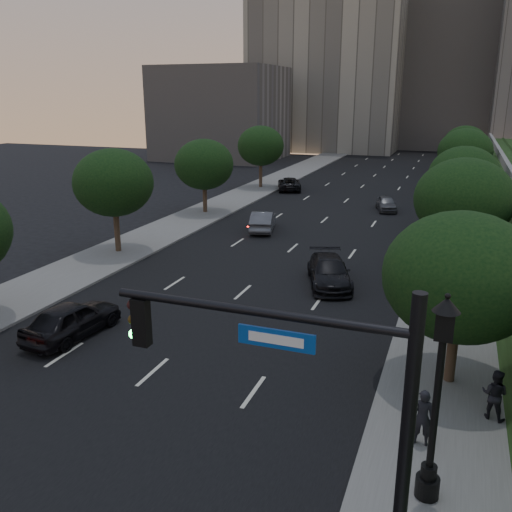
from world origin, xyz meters
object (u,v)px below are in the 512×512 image
at_px(sedan_far_left, 289,184).
at_px(sedan_near_left, 72,319).
at_px(street_lamp, 435,410).
at_px(pedestrian_a, 422,417).
at_px(sedan_near_right, 329,272).
at_px(sedan_mid_left, 263,221).
at_px(pedestrian_c, 429,312).
at_px(traffic_signal_mast, 340,462).
at_px(pedestrian_b, 495,394).
at_px(sedan_far_right, 386,203).

bearing_deg(sedan_far_left, sedan_near_left, 73.88).
relative_size(street_lamp, pedestrian_a, 3.23).
bearing_deg(sedan_near_left, sedan_far_left, -81.48).
bearing_deg(sedan_near_right, sedan_mid_left, 106.71).
bearing_deg(street_lamp, pedestrian_c, 93.41).
bearing_deg(sedan_mid_left, sedan_far_left, -93.04).
xyz_separation_m(traffic_signal_mast, sedan_far_left, (-15.39, 47.19, -2.98)).
relative_size(sedan_near_right, pedestrian_b, 3.13).
height_order(sedan_far_right, pedestrian_c, pedestrian_c).
relative_size(pedestrian_b, pedestrian_c, 0.89).
bearing_deg(sedan_far_left, traffic_signal_mast, 88.69).
height_order(sedan_near_right, pedestrian_c, pedestrian_c).
height_order(street_lamp, sedan_mid_left, street_lamp).
xyz_separation_m(sedan_near_right, pedestrian_a, (5.70, -12.88, 0.27)).
bearing_deg(traffic_signal_mast, sedan_far_left, 108.06).
height_order(sedan_mid_left, pedestrian_c, pedestrian_c).
relative_size(sedan_near_left, pedestrian_c, 2.49).
xyz_separation_m(street_lamp, sedan_far_left, (-16.90, 43.14, -1.94)).
relative_size(street_lamp, sedan_near_right, 1.09).
distance_m(sedan_far_right, pedestrian_a, 34.18).
distance_m(traffic_signal_mast, sedan_near_right, 19.85).
bearing_deg(street_lamp, pedestrian_a, 98.36).
bearing_deg(pedestrian_c, sedan_near_right, -39.52).
relative_size(street_lamp, sedan_near_left, 1.21).
xyz_separation_m(sedan_near_left, sedan_far_right, (8.99, 31.03, -0.13)).
distance_m(traffic_signal_mast, sedan_far_left, 49.73).
xyz_separation_m(traffic_signal_mast, pedestrian_c, (0.90, 14.32, -2.59)).
bearing_deg(traffic_signal_mast, sedan_mid_left, 112.21).
relative_size(traffic_signal_mast, street_lamp, 1.25).
height_order(sedan_near_left, sedan_far_right, sedan_near_left).
distance_m(sedan_mid_left, sedan_far_left, 18.22).
height_order(pedestrian_a, pedestrian_c, pedestrian_c).
xyz_separation_m(sedan_far_left, sedan_far_right, (11.16, -7.22, -0.03)).
bearing_deg(sedan_far_right, street_lamp, -96.25).
bearing_deg(sedan_near_right, traffic_signal_mast, -96.16).
bearing_deg(sedan_far_left, pedestrian_b, 96.21).
height_order(sedan_far_left, pedestrian_c, pedestrian_c).
relative_size(sedan_far_right, pedestrian_c, 2.08).
xyz_separation_m(pedestrian_b, pedestrian_c, (-2.30, 5.95, 0.11)).
height_order(sedan_mid_left, sedan_far_left, sedan_mid_left).
height_order(traffic_signal_mast, sedan_far_right, traffic_signal_mast).
height_order(traffic_signal_mast, sedan_far_left, traffic_signal_mast).
xyz_separation_m(pedestrian_a, pedestrian_b, (2.01, 2.14, -0.05)).
xyz_separation_m(sedan_mid_left, sedan_far_right, (7.74, 10.68, -0.10)).
relative_size(sedan_near_right, pedestrian_c, 2.77).
bearing_deg(sedan_far_right, traffic_signal_mast, -99.28).
distance_m(sedan_far_right, pedestrian_c, 26.16).
bearing_deg(pedestrian_a, sedan_far_left, -69.59).
xyz_separation_m(traffic_signal_mast, sedan_far_right, (-4.22, 39.97, -3.01)).
relative_size(sedan_far_left, sedan_far_right, 1.29).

